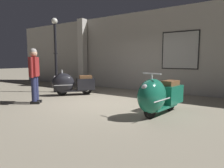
{
  "coord_description": "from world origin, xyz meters",
  "views": [
    {
      "loc": [
        3.66,
        -5.02,
        1.38
      ],
      "look_at": [
        -0.02,
        0.41,
        0.59
      ],
      "focal_mm": 31.67,
      "sensor_mm": 36.0,
      "label": 1
    }
  ],
  "objects_px": {
    "scooter_0": "(70,84)",
    "visitor_0": "(34,72)",
    "scooter_1": "(158,96)",
    "lamppost": "(56,55)"
  },
  "relations": [
    {
      "from": "scooter_0",
      "to": "visitor_0",
      "type": "distance_m",
      "value": 1.77
    },
    {
      "from": "visitor_0",
      "to": "lamppost",
      "type": "bearing_deg",
      "value": 85.33
    },
    {
      "from": "scooter_0",
      "to": "lamppost",
      "type": "height_order",
      "value": "lamppost"
    },
    {
      "from": "scooter_0",
      "to": "visitor_0",
      "type": "xyz_separation_m",
      "value": [
        0.15,
        -1.68,
        0.55
      ]
    },
    {
      "from": "scooter_1",
      "to": "visitor_0",
      "type": "relative_size",
      "value": 1.04
    },
    {
      "from": "lamppost",
      "to": "visitor_0",
      "type": "xyz_separation_m",
      "value": [
        1.27,
        -1.94,
        -0.6
      ]
    },
    {
      "from": "scooter_1",
      "to": "lamppost",
      "type": "relative_size",
      "value": 0.58
    },
    {
      "from": "scooter_1",
      "to": "visitor_0",
      "type": "xyz_separation_m",
      "value": [
        -3.8,
        -0.87,
        0.52
      ]
    },
    {
      "from": "scooter_1",
      "to": "scooter_0",
      "type": "bearing_deg",
      "value": -93.17
    },
    {
      "from": "scooter_0",
      "to": "visitor_0",
      "type": "bearing_deg",
      "value": 44.51
    }
  ]
}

